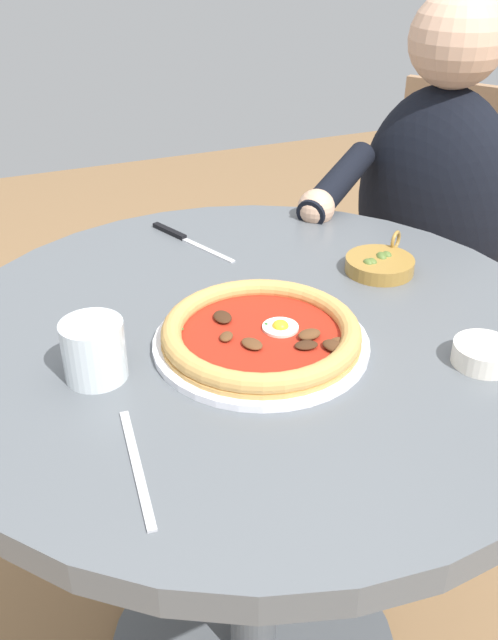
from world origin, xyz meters
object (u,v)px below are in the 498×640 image
fork_utensil (137,466)px  steak_knife (181,237)px  dining_table (254,415)px  diner_person (421,288)px  cafe_chair_diner (447,249)px  pizza_on_plate (261,335)px  water_glass (94,354)px  ramekin_capers (484,353)px  olive_pan (380,264)px

fork_utensil → steak_knife: bearing=157.6°
dining_table → diner_person: (-0.39, 0.58, -0.09)m
diner_person → cafe_chair_diner: bearing=122.9°
cafe_chair_diner → steak_knife: bearing=-78.4°
pizza_on_plate → water_glass: bearing=-94.2°
diner_person → cafe_chair_diner: size_ratio=1.25×
water_glass → ramekin_capers: 0.49m
olive_pan → diner_person: (-0.31, 0.33, -0.26)m
water_glass → cafe_chair_diner: cafe_chair_diner is taller
pizza_on_plate → water_glass: size_ratio=3.69×
pizza_on_plate → cafe_chair_diner: (-0.52, 0.72, -0.23)m
pizza_on_plate → water_glass: water_glass is taller
water_glass → steak_knife: (-0.36, 0.23, -0.03)m
ramekin_capers → olive_pan: olive_pan is taller
dining_table → olive_pan: bearing=107.1°
ramekin_capers → cafe_chair_diner: 0.85m
steak_knife → ramekin_capers: (0.52, 0.24, 0.01)m
cafe_chair_diner → pizza_on_plate: bearing=-54.0°
steak_knife → fork_utensil: 0.59m
olive_pan → dining_table: bearing=-72.9°
olive_pan → diner_person: 0.52m
pizza_on_plate → diner_person: bearing=126.6°
dining_table → olive_pan: size_ratio=7.40×
pizza_on_plate → ramekin_capers: size_ratio=3.64×
ramekin_capers → fork_utensil: (0.02, -0.46, -0.01)m
pizza_on_plate → olive_pan: 0.30m
water_glass → olive_pan: water_glass is taller
steak_knife → olive_pan: (0.25, 0.26, 0.01)m
olive_pan → diner_person: size_ratio=0.11×
pizza_on_plate → dining_table: bearing=166.5°
ramekin_capers → fork_utensil: bearing=-87.7°
dining_table → fork_utensil: size_ratio=4.80×
dining_table → olive_pan: (-0.08, 0.25, 0.17)m
steak_knife → diner_person: bearing=96.2°
steak_knife → olive_pan: size_ratio=1.61×
fork_utensil → dining_table: bearing=133.8°
pizza_on_plate → olive_pan: bearing=116.4°
dining_table → cafe_chair_diner: 0.85m
water_glass → olive_pan: 0.50m
fork_utensil → diner_person: bearing=126.9°
steak_knife → fork_utensil: (0.54, -0.22, -0.00)m
ramekin_capers → cafe_chair_diner: cafe_chair_diner is taller
fork_utensil → diner_person: diner_person is taller
olive_pan → fork_utensil: (0.30, -0.48, -0.01)m
ramekin_capers → olive_pan: 0.28m
olive_pan → cafe_chair_diner: cafe_chair_diner is taller
water_glass → ramekin_capers: water_glass is taller
ramekin_capers → steak_knife: bearing=-155.3°
water_glass → fork_utensil: bearing=1.0°
cafe_chair_diner → olive_pan: bearing=-49.3°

